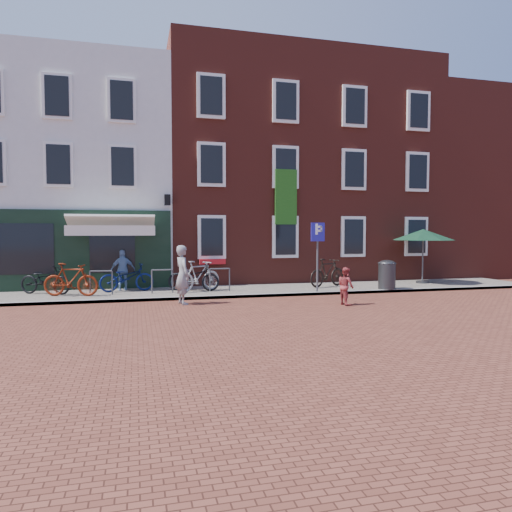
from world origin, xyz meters
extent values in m
plane|color=brown|center=(0.00, 0.00, 0.00)|extent=(80.00, 80.00, 0.00)
cube|color=slate|center=(1.00, 1.50, 0.05)|extent=(24.00, 3.00, 0.10)
cube|color=silver|center=(-5.00, 7.00, 4.50)|extent=(8.00, 8.00, 9.00)
cube|color=maroon|center=(2.00, 7.00, 5.00)|extent=(6.00, 8.00, 10.00)
cube|color=maroon|center=(8.00, 7.00, 5.00)|extent=(6.00, 8.00, 10.00)
cube|color=maroon|center=(14.50, 7.00, 4.50)|extent=(7.00, 8.00, 9.00)
cylinder|color=#313133|center=(6.57, 0.30, 0.57)|extent=(0.62, 0.62, 0.93)
ellipsoid|color=#313133|center=(6.57, 0.30, 1.10)|extent=(0.62, 0.62, 0.28)
cylinder|color=#4C4C4F|center=(3.81, 0.25, 1.31)|extent=(0.07, 0.07, 2.41)
cube|color=#241F9F|center=(3.81, 0.23, 2.20)|extent=(0.50, 0.04, 0.65)
cylinder|color=#4C4C4F|center=(9.03, 1.74, 0.14)|extent=(0.50, 0.50, 0.08)
cylinder|color=#4C4C4F|center=(9.03, 1.74, 1.14)|extent=(0.06, 0.06, 2.09)
cone|color=#123622|center=(9.03, 1.74, 2.19)|extent=(2.49, 2.49, 0.45)
imported|color=gray|center=(-1.00, -0.82, 0.90)|extent=(0.59, 0.75, 1.80)
imported|color=#9A3637|center=(3.76, -2.16, 0.57)|extent=(0.50, 0.60, 1.14)
imported|color=#7292B9|center=(-2.83, 2.31, 0.83)|extent=(0.90, 0.49, 1.46)
imported|color=black|center=(-5.34, 1.88, 0.59)|extent=(1.96, 1.41, 0.98)
imported|color=#5F1A09|center=(-4.44, 1.15, 0.64)|extent=(1.88, 0.99, 1.09)
imported|color=#0A164D|center=(-2.69, 1.97, 0.59)|extent=(1.95, 0.93, 0.98)
imported|color=#979699|center=(-0.23, 1.39, 0.64)|extent=(1.85, 1.27, 1.09)
imported|color=black|center=(-0.39, 1.56, 0.59)|extent=(1.97, 1.31, 0.98)
imported|color=black|center=(4.72, 1.49, 0.64)|extent=(1.87, 1.19, 1.09)
camera|label=1|loc=(-2.35, -15.07, 2.21)|focal=32.80mm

